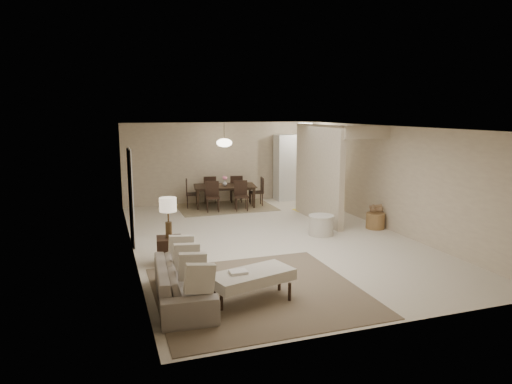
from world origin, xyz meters
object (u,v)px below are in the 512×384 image
object	(u,v)px
pantry_cabinet	(293,167)
dining_table	(225,196)
ottoman_bench	(252,277)
round_pouf	(321,225)
side_table	(169,251)
wicker_basket	(375,221)
sofa	(183,283)

from	to	relation	value
pantry_cabinet	dining_table	bearing A→B (deg)	-169.21
pantry_cabinet	ottoman_bench	xyz separation A→B (m)	(-3.81, -7.28, -0.68)
round_pouf	dining_table	size ratio (longest dim) A/B	0.32
ottoman_bench	side_table	xyz separation A→B (m)	(-0.94, 2.11, -0.11)
ottoman_bench	round_pouf	world-z (taller)	round_pouf
ottoman_bench	wicker_basket	xyz separation A→B (m)	(4.21, 3.13, -0.18)
ottoman_bench	round_pouf	size ratio (longest dim) A/B	2.35
side_table	round_pouf	xyz separation A→B (m)	(3.63, 0.91, -0.02)
wicker_basket	sofa	bearing A→B (deg)	-151.47
round_pouf	wicker_basket	size ratio (longest dim) A/B	1.31
ottoman_bench	sofa	bearing A→B (deg)	147.80
sofa	pantry_cabinet	bearing A→B (deg)	-30.36
round_pouf	ottoman_bench	bearing A→B (deg)	-131.61
ottoman_bench	side_table	distance (m)	2.32
pantry_cabinet	sofa	size ratio (longest dim) A/B	1.06
side_table	wicker_basket	xyz separation A→B (m)	(5.15, 1.01, -0.06)
pantry_cabinet	ottoman_bench	distance (m)	8.24
sofa	side_table	bearing A→B (deg)	2.59
wicker_basket	dining_table	xyz separation A→B (m)	(-2.82, 3.69, 0.13)
sofa	wicker_basket	distance (m)	5.92
sofa	dining_table	size ratio (longest dim) A/B	1.09
wicker_basket	dining_table	world-z (taller)	dining_table
pantry_cabinet	round_pouf	size ratio (longest dim) A/B	3.56
round_pouf	wicker_basket	xyz separation A→B (m)	(1.52, 0.10, -0.04)
round_pouf	dining_table	bearing A→B (deg)	108.88
side_table	dining_table	bearing A→B (deg)	63.64
sofa	wicker_basket	world-z (taller)	sofa
sofa	wicker_basket	size ratio (longest dim) A/B	4.42
ottoman_bench	dining_table	size ratio (longest dim) A/B	0.76
sofa	ottoman_bench	xyz separation A→B (m)	(0.99, -0.30, 0.08)
sofa	wicker_basket	xyz separation A→B (m)	(5.20, 2.83, -0.10)
ottoman_bench	wicker_basket	bearing A→B (deg)	21.28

